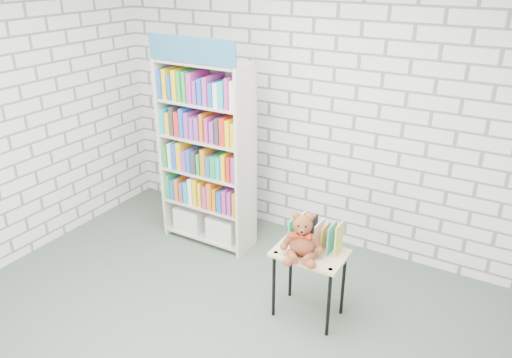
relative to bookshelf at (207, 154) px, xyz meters
The scene contains 6 objects.
ground 1.86m from the bookshelf, 59.03° to the right, with size 4.50×4.50×0.00m, color #475447.
room_shell 1.78m from the bookshelf, 59.03° to the right, with size 4.52×4.02×2.81m.
bookshelf is the anchor object (origin of this frame).
display_table 1.62m from the bookshelf, 23.35° to the right, with size 0.58×0.40×0.62m.
table_books 1.55m from the bookshelf, 20.14° to the right, with size 0.40×0.18×0.24m.
teddy_bear 1.58m from the bookshelf, 26.96° to the right, with size 0.34×0.33×0.37m.
Camera 1 is at (1.97, -2.42, 2.78)m, focal length 35.00 mm.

